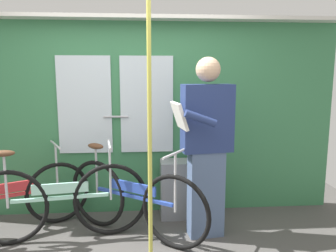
{
  "coord_description": "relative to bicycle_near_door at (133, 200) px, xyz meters",
  "views": [
    {
      "loc": [
        0.12,
        -2.44,
        1.63
      ],
      "look_at": [
        0.34,
        0.57,
        1.15
      ],
      "focal_mm": 35.04,
      "sensor_mm": 36.0,
      "label": 1
    }
  ],
  "objects": [
    {
      "name": "bicycle_leaning_behind",
      "position": [
        -0.71,
        -0.02,
        0.01
      ],
      "size": [
        1.7,
        0.44,
        0.96
      ],
      "rotation": [
        0.0,
        0.0,
        0.15
      ],
      "color": "black",
      "rests_on": "ground_plane"
    },
    {
      "name": "train_door_wall",
      "position": [
        -0.0,
        0.65,
        0.79
      ],
      "size": [
        4.71,
        0.28,
        2.25
      ],
      "color": "#387A4C",
      "rests_on": "ground_plane"
    },
    {
      "name": "bicycle_by_pole",
      "position": [
        -1.29,
        0.15,
        -0.02
      ],
      "size": [
        1.54,
        0.81,
        0.89
      ],
      "rotation": [
        0.0,
        0.0,
        0.45
      ],
      "color": "black",
      "rests_on": "ground_plane"
    },
    {
      "name": "trash_bin_by_wall",
      "position": [
        0.51,
        0.44,
        -0.06
      ],
      "size": [
        0.42,
        0.28,
        0.66
      ],
      "primitive_type": "cube",
      "color": "gray",
      "rests_on": "ground_plane"
    },
    {
      "name": "bicycle_near_door",
      "position": [
        0.0,
        0.0,
        0.0
      ],
      "size": [
        1.41,
        0.98,
        0.93
      ],
      "rotation": [
        0.0,
        0.0,
        -0.6
      ],
      "color": "black",
      "rests_on": "ground_plane"
    },
    {
      "name": "handrail_pole",
      "position": [
        0.17,
        -0.53,
        0.72
      ],
      "size": [
        0.04,
        0.04,
        2.21
      ],
      "primitive_type": "cylinder",
      "color": "#C6C14C",
      "rests_on": "ground_plane"
    },
    {
      "name": "passenger_reading_newspaper",
      "position": [
        0.73,
        -0.03,
        0.56
      ],
      "size": [
        0.61,
        0.55,
        1.79
      ],
      "rotation": [
        0.0,
        0.0,
        3.28
      ],
      "color": "slate",
      "rests_on": "ground_plane"
    }
  ]
}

